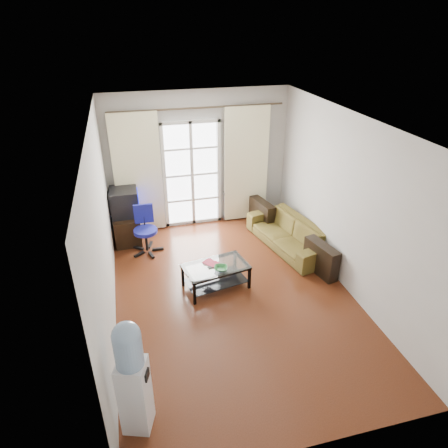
# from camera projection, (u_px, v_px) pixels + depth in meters

# --- Properties ---
(floor) EXTENTS (5.20, 5.20, 0.00)m
(floor) POSITION_uv_depth(u_px,v_px,m) (233.00, 294.00, 6.28)
(floor) COLOR #582914
(floor) RESTS_ON ground
(ceiling) EXTENTS (5.20, 5.20, 0.00)m
(ceiling) POSITION_uv_depth(u_px,v_px,m) (235.00, 123.00, 5.02)
(ceiling) COLOR white
(ceiling) RESTS_ON wall_back
(wall_back) EXTENTS (3.60, 0.02, 2.70)m
(wall_back) POSITION_uv_depth(u_px,v_px,m) (199.00, 160.00, 7.87)
(wall_back) COLOR #B7B4AE
(wall_back) RESTS_ON floor
(wall_front) EXTENTS (3.60, 0.02, 2.70)m
(wall_front) POSITION_uv_depth(u_px,v_px,m) (316.00, 352.00, 3.43)
(wall_front) COLOR #B7B4AE
(wall_front) RESTS_ON floor
(wall_left) EXTENTS (0.02, 5.20, 2.70)m
(wall_left) POSITION_uv_depth(u_px,v_px,m) (103.00, 234.00, 5.25)
(wall_left) COLOR #B7B4AE
(wall_left) RESTS_ON floor
(wall_right) EXTENTS (0.02, 5.20, 2.70)m
(wall_right) POSITION_uv_depth(u_px,v_px,m) (348.00, 205.00, 6.04)
(wall_right) COLOR #B7B4AE
(wall_right) RESTS_ON floor
(french_door) EXTENTS (1.16, 0.06, 2.15)m
(french_door) POSITION_uv_depth(u_px,v_px,m) (192.00, 175.00, 7.92)
(french_door) COLOR white
(french_door) RESTS_ON wall_back
(curtain_rod) EXTENTS (3.30, 0.04, 0.04)m
(curtain_rod) POSITION_uv_depth(u_px,v_px,m) (198.00, 108.00, 7.30)
(curtain_rod) COLOR #4C3F2D
(curtain_rod) RESTS_ON wall_back
(curtain_left) EXTENTS (0.90, 0.07, 2.35)m
(curtain_left) POSITION_uv_depth(u_px,v_px,m) (138.00, 175.00, 7.58)
(curtain_left) COLOR #FFFDCD
(curtain_left) RESTS_ON curtain_rod
(curtain_right) EXTENTS (0.90, 0.07, 2.35)m
(curtain_right) POSITION_uv_depth(u_px,v_px,m) (246.00, 165.00, 8.05)
(curtain_right) COLOR #FFFDCD
(curtain_right) RESTS_ON curtain_rod
(radiator) EXTENTS (0.64, 0.12, 0.64)m
(radiator) POSITION_uv_depth(u_px,v_px,m) (238.00, 205.00, 8.44)
(radiator) COLOR gray
(radiator) RESTS_ON floor
(sofa) EXTENTS (2.18, 1.52, 0.55)m
(sofa) POSITION_uv_depth(u_px,v_px,m) (289.00, 234.00, 7.45)
(sofa) COLOR olive
(sofa) RESTS_ON floor
(coffee_table) EXTENTS (1.09, 0.75, 0.41)m
(coffee_table) POSITION_uv_depth(u_px,v_px,m) (216.00, 273.00, 6.33)
(coffee_table) COLOR silver
(coffee_table) RESTS_ON floor
(bowl) EXTENTS (0.32, 0.32, 0.05)m
(bowl) POSITION_uv_depth(u_px,v_px,m) (221.00, 268.00, 6.16)
(bowl) COLOR #318735
(bowl) RESTS_ON coffee_table
(book) EXTENTS (0.39, 0.40, 0.02)m
(book) POSITION_uv_depth(u_px,v_px,m) (207.00, 265.00, 6.26)
(book) COLOR maroon
(book) RESTS_ON coffee_table
(remote) EXTENTS (0.17, 0.05, 0.02)m
(remote) POSITION_uv_depth(u_px,v_px,m) (213.00, 267.00, 6.22)
(remote) COLOR black
(remote) RESTS_ON coffee_table
(tv_stand) EXTENTS (0.52, 0.75, 0.53)m
(tv_stand) POSITION_uv_depth(u_px,v_px,m) (127.00, 228.00, 7.66)
(tv_stand) COLOR black
(tv_stand) RESTS_ON floor
(crt_tv) EXTENTS (0.56, 0.55, 0.50)m
(crt_tv) POSITION_uv_depth(u_px,v_px,m) (123.00, 202.00, 7.48)
(crt_tv) COLOR black
(crt_tv) RESTS_ON tv_stand
(task_chair) EXTENTS (0.61, 0.61, 0.88)m
(task_chair) POSITION_uv_depth(u_px,v_px,m) (146.00, 239.00, 7.31)
(task_chair) COLOR black
(task_chair) RESTS_ON floor
(water_cooler) EXTENTS (0.36, 0.36, 1.41)m
(water_cooler) POSITION_uv_depth(u_px,v_px,m) (132.00, 376.00, 3.96)
(water_cooler) COLOR silver
(water_cooler) RESTS_ON floor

